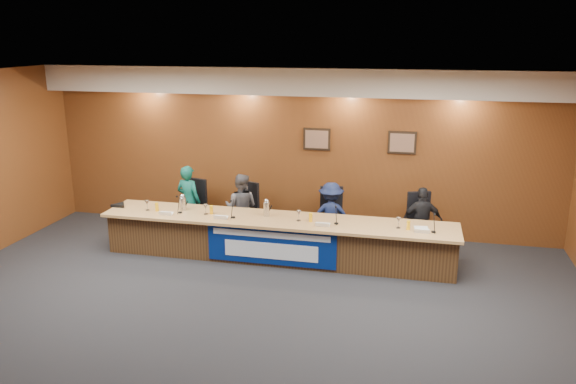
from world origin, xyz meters
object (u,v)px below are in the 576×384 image
office_chair_b (243,214)px  office_chair_d (421,227)px  banner (271,246)px  speakerphone (120,205)px  panelist_d (422,222)px  carafe_mid (267,209)px  dais_body (277,239)px  carafe_left (183,204)px  panelist_c (331,215)px  panelist_a (189,201)px  office_chair_c (331,221)px  panelist_b (241,207)px  office_chair_a (191,211)px

office_chair_b → office_chair_d: 3.31m
banner → speakerphone: 3.01m
panelist_d → carafe_mid: bearing=3.8°
office_chair_b → carafe_mid: carafe_mid is taller
office_chair_b → carafe_mid: size_ratio=1.89×
dais_body → carafe_left: bearing=178.9°
banner → panelist_c: (0.82, 1.15, 0.23)m
panelist_c → speakerphone: bearing=1.9°
dais_body → carafe_left: (-1.74, 0.03, 0.51)m
panelist_c → speakerphone: 3.86m
panelist_a → office_chair_d: bearing=-165.1°
panelist_d → carafe_left: 4.24m
office_chair_d → office_chair_c: bearing=161.1°
dais_body → panelist_b: panelist_b is taller
dais_body → panelist_a: bearing=159.2°
office_chair_a → speakerphone: speakerphone is taller
panelist_c → office_chair_b: 1.71m
office_chair_d → speakerphone: bearing=170.1°
panelist_d → office_chair_b: panelist_d is taller
office_chair_b → panelist_c: bearing=17.1°
office_chair_c → carafe_mid: carafe_mid is taller
panelist_c → office_chair_d: (1.61, 0.10, -0.13)m
banner → panelist_c: panelist_c is taller
panelist_a → speakerphone: 1.28m
office_chair_c → carafe_mid: 1.35m
panelist_c → office_chair_d: panelist_c is taller
panelist_a → speakerphone: (-1.03, -0.76, 0.08)m
panelist_a → office_chair_d: size_ratio=2.91×
office_chair_a → carafe_mid: size_ratio=1.89×
banner → panelist_a: size_ratio=1.57×
carafe_mid → speakerphone: size_ratio=0.79×
carafe_left → speakerphone: 1.22m
carafe_mid → speakerphone: bearing=-178.7°
carafe_left → panelist_a: bearing=104.7°
panelist_a → office_chair_d: panelist_a is taller
dais_body → carafe_mid: (-0.19, 0.04, 0.53)m
office_chair_d → carafe_left: 4.27m
panelist_d → office_chair_a: size_ratio=2.58×
panelist_a → carafe_left: size_ratio=6.14×
dais_body → banner: banner is taller
panelist_d → office_chair_d: bearing=-101.0°
carafe_left → speakerphone: (-1.21, -0.06, -0.09)m
banner → office_chair_d: banner is taller
office_chair_d → carafe_mid: bearing=177.9°
banner → office_chair_d: bearing=27.1°
panelist_d → speakerphone: (-5.39, -0.76, 0.16)m
dais_body → office_chair_d: dais_body is taller
carafe_mid → dais_body: bearing=-11.3°
panelist_a → office_chair_a: panelist_a is taller
office_chair_c → dais_body: bearing=-145.9°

